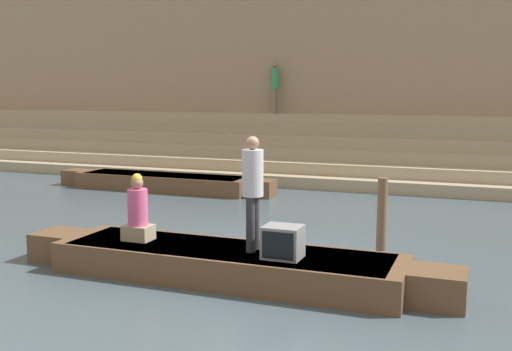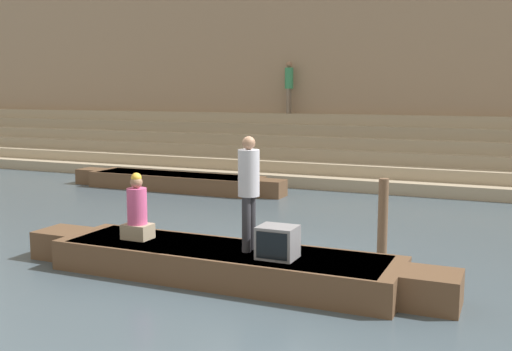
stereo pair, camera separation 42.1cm
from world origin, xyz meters
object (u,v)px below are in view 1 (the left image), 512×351
Objects in this scene: rowboat_main at (226,263)px; person_on_steps at (275,83)px; tv_set at (283,242)px; moored_boat_shore at (164,182)px; person_rowing at (138,213)px; mooring_post at (382,218)px; person_standing at (253,185)px.

person_on_steps reaches higher than rowboat_main.
person_on_steps is (-3.16, 11.10, 2.71)m from rowboat_main.
tv_set is at bearing -7.76° from rowboat_main.
moored_boat_shore is at bearing -80.04° from person_on_steps.
moored_boat_shore is 3.79× the size of person_on_steps.
moored_boat_shore is at bearing 131.51° from person_rowing.
person_rowing is at bearing -176.93° from rowboat_main.
person_rowing is 11.44m from person_on_steps.
tv_set is 0.08× the size of moored_boat_shore.
person_on_steps is at bearing 113.93° from tv_set.
person_on_steps is at bearing 108.40° from rowboat_main.
tv_set is 2.30m from mooring_post.
person_standing reaches higher than rowboat_main.
rowboat_main is 1.21m from person_standing.
moored_boat_shore is 8.14m from mooring_post.
person_on_steps reaches higher than person_standing.
tv_set is at bearing 10.86° from person_rowing.
person_standing is at bearing -42.68° from person_on_steps.
person_rowing is 7.39m from moored_boat_shore.
person_on_steps is (-1.72, 11.12, 2.09)m from person_rowing.
rowboat_main is 6.44× the size of person_rowing.
person_standing is 0.91m from tv_set.
moored_boat_shore is (-3.33, 6.56, -0.63)m from person_rowing.
rowboat_main is 4.99× the size of mooring_post.
rowboat_main is at bearing 173.78° from tv_set.
person_rowing is 1.98× the size of tv_set.
person_standing is 2.50m from mooring_post.
person_on_steps is at bearing 67.43° from moored_boat_shore.
mooring_post is 10.74m from person_on_steps.
moored_boat_shore is 4.86× the size of mooring_post.
person_rowing is 2.37m from tv_set.
rowboat_main is 3.89× the size of person_on_steps.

